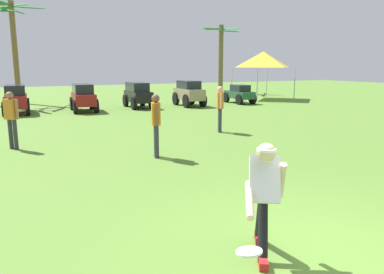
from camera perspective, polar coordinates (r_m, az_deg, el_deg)
name	(u,v)px	position (r m, az deg, el deg)	size (l,w,h in m)	color
ground_plane	(323,254)	(5.02, 19.38, -16.45)	(80.00, 80.00, 0.00)	#56802E
frisbee_thrower	(264,193)	(4.45, 10.88, -8.44)	(0.81, 0.89, 1.41)	black
frisbee_in_flight	(249,252)	(3.81, 8.69, -16.90)	(0.32, 0.32, 0.06)	white
teammate_near_sideline	(156,120)	(9.18, -5.52, 2.63)	(0.28, 0.49, 1.56)	#33333D
teammate_midfield	(11,115)	(11.17, -25.83, 3.06)	(0.37, 0.42, 1.56)	#33333D
teammate_deep	(220,105)	(12.69, 4.29, 4.94)	(0.32, 0.48, 1.56)	#33333D
parked_car_slot_b	(16,98)	(19.40, -25.26, 5.35)	(1.24, 2.44, 1.34)	maroon
parked_car_slot_c	(83,97)	(19.28, -16.25, 5.93)	(1.28, 2.45, 1.34)	maroon
parked_car_slot_d	(138,94)	(20.36, -8.25, 6.49)	(1.20, 2.43, 1.34)	black
parked_car_slot_e	(189,93)	(20.97, -0.48, 6.78)	(1.25, 2.39, 1.40)	#998466
parked_car_slot_f	(239,94)	(22.65, 7.23, 6.55)	(1.14, 2.22, 1.10)	#235133
palm_tree_right_of_centre	(14,41)	(24.79, -25.45, 13.08)	(3.52, 3.68, 5.88)	brown
palm_tree_far_right	(221,53)	(31.14, 4.43, 12.58)	(3.70, 3.40, 5.41)	brown
event_tent	(263,60)	(25.68, 10.80, 11.52)	(3.11, 3.11, 3.13)	#B2B5BA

